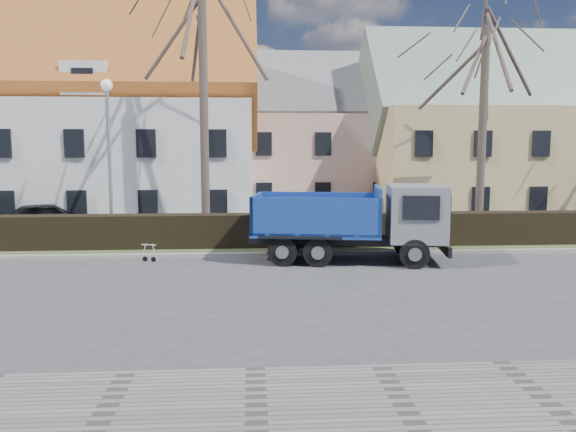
{
  "coord_description": "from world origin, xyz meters",
  "views": [
    {
      "loc": [
        -0.05,
        -15.51,
        3.95
      ],
      "look_at": [
        1.2,
        3.42,
        1.6
      ],
      "focal_mm": 35.0,
      "sensor_mm": 36.0,
      "label": 1
    }
  ],
  "objects": [
    {
      "name": "ground",
      "position": [
        0.0,
        0.0,
        0.0
      ],
      "size": [
        120.0,
        120.0,
        0.0
      ],
      "primitive_type": "plane",
      "color": "#3C3C3E"
    },
    {
      "name": "curb_far",
      "position": [
        0.0,
        4.6,
        0.06
      ],
      "size": [
        80.0,
        0.3,
        0.12
      ],
      "primitive_type": "cube",
      "color": "gray",
      "rests_on": "ground"
    },
    {
      "name": "grass_strip",
      "position": [
        0.0,
        6.2,
        0.05
      ],
      "size": [
        80.0,
        3.0,
        0.1
      ],
      "primitive_type": "cube",
      "color": "#404D2B",
      "rests_on": "ground"
    },
    {
      "name": "hedge",
      "position": [
        0.0,
        6.0,
        0.65
      ],
      "size": [
        60.0,
        0.9,
        1.3
      ],
      "primitive_type": "cube",
      "color": "black",
      "rests_on": "ground"
    },
    {
      "name": "building_white",
      "position": [
        -13.0,
        16.0,
        4.75
      ],
      "size": [
        26.8,
        10.8,
        9.5
      ],
      "primitive_type": null,
      "color": "silver",
      "rests_on": "ground"
    },
    {
      "name": "building_pink",
      "position": [
        4.0,
        20.0,
        4.0
      ],
      "size": [
        10.8,
        8.8,
        8.0
      ],
      "primitive_type": null,
      "color": "#D8A899",
      "rests_on": "ground"
    },
    {
      "name": "building_yellow",
      "position": [
        16.0,
        17.0,
        4.25
      ],
      "size": [
        18.8,
        10.8,
        8.5
      ],
      "primitive_type": null,
      "color": "tan",
      "rests_on": "ground"
    },
    {
      "name": "tree_1",
      "position": [
        -2.0,
        8.5,
        6.33
      ],
      "size": [
        9.2,
        9.2,
        12.65
      ],
      "primitive_type": null,
      "color": "#463930",
      "rests_on": "ground"
    },
    {
      "name": "tree_2",
      "position": [
        10.0,
        8.5,
        5.5
      ],
      "size": [
        8.0,
        8.0,
        11.0
      ],
      "primitive_type": null,
      "color": "#463930",
      "rests_on": "ground"
    },
    {
      "name": "dump_truck",
      "position": [
        3.08,
        3.51,
        1.37
      ],
      "size": [
        7.17,
        3.59,
        2.74
      ],
      "primitive_type": null,
      "rotation": [
        0.0,
        0.0,
        -0.16
      ],
      "color": "navy",
      "rests_on": "ground"
    },
    {
      "name": "streetlight",
      "position": [
        -5.59,
        7.0,
        3.31
      ],
      "size": [
        0.52,
        0.52,
        6.62
      ],
      "primitive_type": null,
      "color": "#90969B",
      "rests_on": "ground"
    },
    {
      "name": "cart_frame",
      "position": [
        -3.79,
        3.88,
        0.34
      ],
      "size": [
        0.85,
        0.64,
        0.69
      ],
      "primitive_type": null,
      "rotation": [
        0.0,
        0.0,
        -0.31
      ],
      "color": "silver",
      "rests_on": "ground"
    },
    {
      "name": "parked_car_a",
      "position": [
        -9.26,
        10.45,
        0.73
      ],
      "size": [
        4.61,
        3.28,
        1.46
      ],
      "primitive_type": "imported",
      "rotation": [
        0.0,
        0.0,
        1.98
      ],
      "color": "black",
      "rests_on": "ground"
    }
  ]
}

